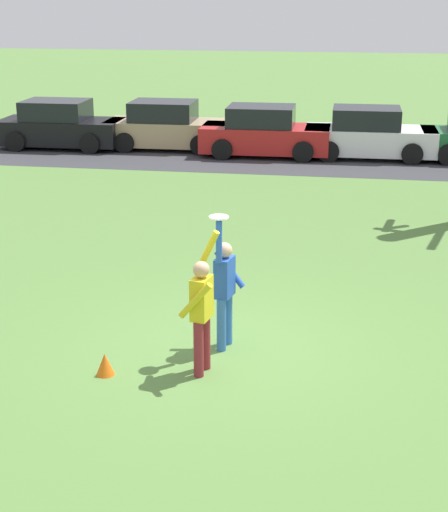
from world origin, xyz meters
The scene contains 10 objects.
ground_plane centered at (0.00, 0.00, 0.00)m, with size 120.00×120.00×0.00m, color #567F3D.
person_catcher centered at (-0.03, 0.09, 0.98)m, with size 0.49×0.57×2.08m.
person_defender centered at (-0.20, -0.80, 0.98)m, with size 0.51×0.60×2.04m.
frisbee_disc centered at (-0.07, -0.13, 2.09)m, with size 0.28×0.28×0.02m, color white.
parked_car_black centered at (-8.12, 15.05, 0.73)m, with size 4.12×2.07×1.59m.
parked_car_tan centered at (-4.52, 15.43, 0.73)m, with size 4.12×2.07×1.59m.
parked_car_red centered at (-1.15, 14.80, 0.73)m, with size 4.12×2.07×1.59m.
parked_car_white centered at (2.17, 15.00, 0.73)m, with size 4.12×2.07×1.59m.
parking_strip centered at (-1.10, 15.14, 0.00)m, with size 23.08×6.40×0.01m, color #38383D.
field_cone_orange centered at (-1.53, -1.10, 0.16)m, with size 0.26×0.26×0.32m, color orange.
Camera 1 is at (1.78, -10.89, 5.15)m, focal length 56.57 mm.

